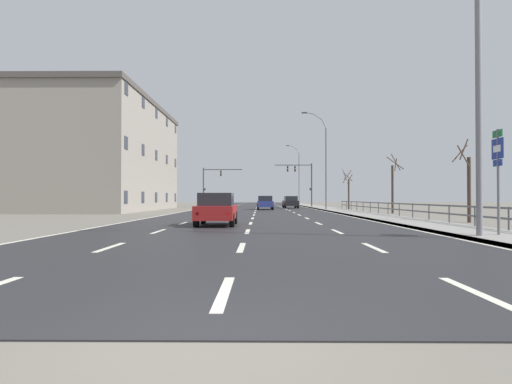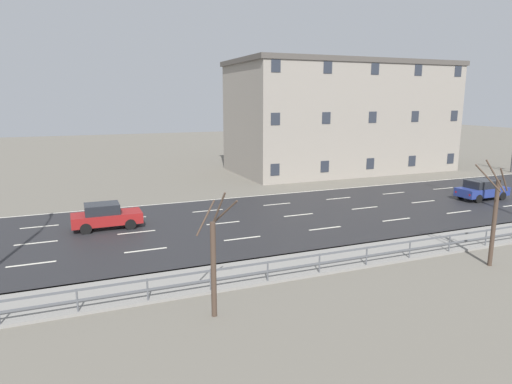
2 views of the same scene
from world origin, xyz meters
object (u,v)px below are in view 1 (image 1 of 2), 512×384
Objects in this scene: highway_sign at (498,168)px; car_far_left at (265,203)px; car_far_right at (291,202)px; street_lamp_midground at (325,162)px; street_lamp_distant at (298,176)px; traffic_signal_right at (303,177)px; traffic_signal_left at (211,181)px; car_distant at (217,209)px; brick_building at (104,157)px; street_lamp_foreground at (473,63)px.

highway_sign is 0.88× the size of car_far_left.
street_lamp_midground is at bearing -74.86° from car_far_right.
traffic_signal_right is (-0.86, -16.55, -1.03)m from street_lamp_distant.
car_distant is (5.16, -42.38, -3.07)m from traffic_signal_left.
street_lamp_midground is at bearing -1.41° from brick_building.
street_lamp_midground is 22.05m from traffic_signal_left.
street_lamp_midground reaches higher than highway_sign.
brick_building is at bearing -127.30° from street_lamp_distant.
traffic_signal_left is (-14.21, -15.38, -1.51)m from street_lamp_distant.
car_far_right is (6.01, 34.91, 0.00)m from car_distant.
brick_building reaches higher than highway_sign.
highway_sign is at bearing -88.24° from street_lamp_midground.
brick_building is (-25.03, 32.47, 3.56)m from highway_sign.
traffic_signal_left is (-15.16, 48.71, 1.55)m from highway_sign.
street_lamp_distant is 64.17m from highway_sign.
street_lamp_midground is 32.21m from street_lamp_distant.
street_lamp_midground is at bearing -86.99° from traffic_signal_right.
highway_sign reaches higher than car_far_right.
car_far_right is (-3.01, 41.56, -4.94)m from street_lamp_foreground.
highway_sign is 11.92m from car_distant.
street_lamp_distant reaches higher than car_far_right.
car_far_right is (11.18, -7.48, -3.07)m from traffic_signal_left.
car_far_left is at bearing 100.45° from street_lamp_foreground.
car_distant is at bearing -102.45° from car_far_right.
street_lamp_distant is at bearing 79.75° from car_far_right.
traffic_signal_left is 13.79m from car_far_right.
traffic_signal_left is at bearing 96.61° from car_distant.
street_lamp_distant reaches higher than traffic_signal_right.
traffic_signal_left is at bearing 106.13° from street_lamp_foreground.
street_lamp_distant is 21.00m from traffic_signal_left.
brick_building is at bearing -160.07° from car_far_right.
traffic_signal_left is at bearing 130.12° from street_lamp_midground.
street_lamp_foreground reaches higher than car_far_right.
street_lamp_foreground reaches higher than car_far_left.
car_distant is at bearing 147.68° from highway_sign.
street_lamp_distant is 58.65m from car_distant.
street_lamp_midground is 24.07m from brick_building.
highway_sign reaches higher than car_distant.
street_lamp_distant is 39.75m from brick_building.
street_lamp_distant is 1.90× the size of traffic_signal_left.
street_lamp_midground is at bearing -21.72° from car_far_left.
street_lamp_foreground reaches higher than street_lamp_distant.
car_far_right is at bearing 107.81° from street_lamp_midground.
traffic_signal_right is 13.42m from traffic_signal_left.
highway_sign is at bearing -89.16° from street_lamp_distant.
street_lamp_foreground reaches higher than highway_sign.
traffic_signal_right is at bearing 68.23° from car_far_right.
street_lamp_distant is at bearing 76.96° from car_far_left.
street_lamp_distant is at bearing 52.70° from brick_building.
street_lamp_foreground is at bearing -89.99° from street_lamp_midground.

